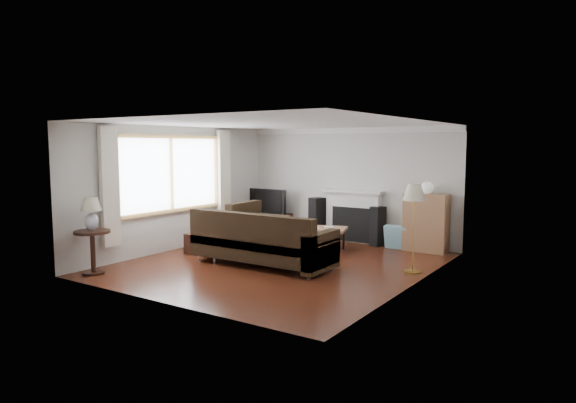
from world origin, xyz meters
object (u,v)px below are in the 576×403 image
Objects in this scene: bookshelf at (426,223)px; floor_lamp at (413,229)px; sectional_sofa at (263,240)px; tv_stand at (270,223)px; coffee_table at (316,239)px; side_table at (93,252)px.

floor_lamp is at bearing -77.82° from bookshelf.
tv_stand is at bearing 123.19° from sectional_sofa.
coffee_table is 4.25m from side_table.
bookshelf is 1.85m from floor_lamp.
bookshelf is at bearing 53.68° from sectional_sofa.
sectional_sofa is 1.66m from coffee_table.
bookshelf reaches higher than side_table.
coffee_table is 0.81× the size of floor_lamp.
sectional_sofa is at bearing -158.56° from floor_lamp.
sectional_sofa is (-2.02, -2.75, -0.13)m from bookshelf.
tv_stand is 0.36× the size of sectional_sofa.
coffee_table is (-1.90, -1.10, -0.34)m from bookshelf.
sectional_sofa is 3.85× the size of side_table.
tv_stand is 4.58m from floor_lamp.
tv_stand is at bearing 132.47° from coffee_table.
coffee_table is 2.44m from floor_lamp.
sectional_sofa reaches higher than tv_stand.
coffee_table is (1.90, -1.08, -0.01)m from tv_stand.
coffee_table is at bearing 162.99° from floor_lamp.
bookshelf is 6.24m from side_table.
tv_stand is 1.38× the size of side_table.
tv_stand is at bearing 157.02° from floor_lamp.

